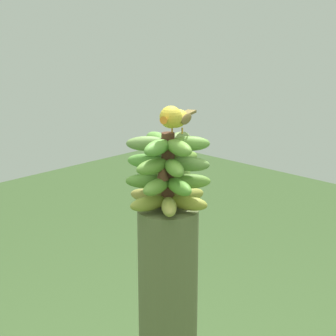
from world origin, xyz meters
TOP-DOWN VIEW (x-y plane):
  - banana_bunch at (-0.00, 0.00)m, footprint 0.26×0.26m
  - perched_bird at (-0.00, -0.03)m, footprint 0.22×0.11m

SIDE VIEW (x-z plane):
  - banana_bunch at x=0.00m, z-range 1.13..1.36m
  - perched_bird at x=0.00m, z-range 1.37..1.46m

